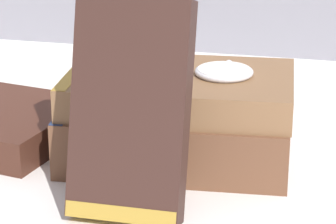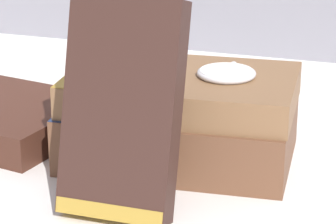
# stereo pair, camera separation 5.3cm
# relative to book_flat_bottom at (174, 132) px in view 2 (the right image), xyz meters

# --- Properties ---
(ground_plane) EXTENTS (3.00, 3.00, 0.00)m
(ground_plane) POSITION_rel_book_flat_bottom_xyz_m (-0.03, -0.07, -0.02)
(ground_plane) COLOR silver
(book_flat_bottom) EXTENTS (0.21, 0.15, 0.05)m
(book_flat_bottom) POSITION_rel_book_flat_bottom_xyz_m (0.00, 0.00, 0.00)
(book_flat_bottom) COLOR brown
(book_flat_bottom) RESTS_ON ground_plane
(book_flat_top) EXTENTS (0.21, 0.14, 0.03)m
(book_flat_top) POSITION_rel_book_flat_bottom_xyz_m (0.00, 0.00, 0.04)
(book_flat_top) COLOR brown
(book_flat_top) RESTS_ON book_flat_bottom
(book_leaning_front) EXTENTS (0.09, 0.07, 0.17)m
(book_leaning_front) POSITION_rel_book_flat_bottom_xyz_m (-0.01, -0.11, 0.05)
(book_leaning_front) COLOR #331E19
(book_leaning_front) RESTS_ON ground_plane
(pocket_watch) EXTENTS (0.05, 0.05, 0.01)m
(pocket_watch) POSITION_rel_book_flat_bottom_xyz_m (0.04, 0.01, 0.06)
(pocket_watch) COLOR white
(pocket_watch) RESTS_ON book_flat_top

